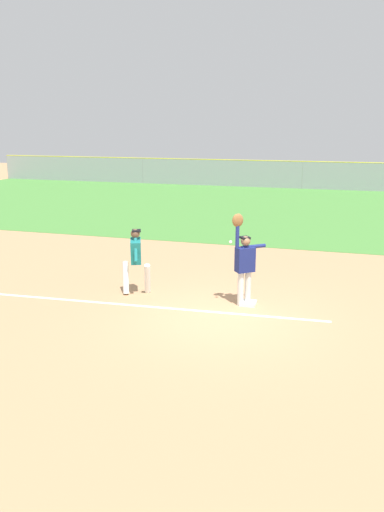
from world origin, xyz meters
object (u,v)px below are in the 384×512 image
object	(u,v)px
runner	(136,257)
parked_car_white	(212,171)
parked_car_silver	(279,172)
fielder	(244,261)
baseball	(231,242)
first_base	(248,303)
parked_car_red	(344,175)

from	to	relation	value
runner	parked_car_white	world-z (taller)	runner
runner	parked_car_silver	size ratio (longest dim) A/B	0.37
runner	fielder	bearing A→B (deg)	-23.06
baseball	parked_car_silver	world-z (taller)	baseball
first_base	parked_car_silver	world-z (taller)	parked_car_silver
runner	parked_car_silver	world-z (taller)	runner
runner	first_base	bearing A→B (deg)	-22.14
parked_car_white	parked_car_silver	xyz separation A→B (m)	(5.20, 0.30, 0.00)
first_base	fielder	bearing A→B (deg)	-158.88
fielder	parked_car_silver	bearing A→B (deg)	-32.60
parked_car_red	first_base	bearing A→B (deg)	-91.51
fielder	runner	world-z (taller)	fielder
baseball	parked_car_white	distance (m)	28.34
baseball	parked_car_silver	distance (m)	27.79
parked_car_silver	parked_car_red	xyz separation A→B (m)	(4.75, -0.71, 0.00)
parked_car_white	parked_car_silver	distance (m)	5.21
parked_car_red	fielder	bearing A→B (deg)	-91.74
parked_car_white	parked_car_red	size ratio (longest dim) A/B	1.00
fielder	parked_car_white	xyz separation A→B (m)	(-7.50, 27.22, -0.45)
first_base	runner	world-z (taller)	runner
parked_car_white	parked_car_silver	size ratio (longest dim) A/B	0.99
runner	parked_car_silver	bearing A→B (deg)	67.10
runner	parked_car_red	distance (m)	27.26
first_base	fielder	distance (m)	1.09
runner	baseball	size ratio (longest dim) A/B	23.24
baseball	runner	bearing A→B (deg)	174.45
baseball	parked_car_white	size ratio (longest dim) A/B	0.02
fielder	baseball	distance (m)	0.60
first_base	runner	bearing A→B (deg)	179.66
parked_car_red	parked_car_silver	bearing A→B (deg)	174.96
runner	parked_car_white	distance (m)	27.56
parked_car_white	first_base	bearing A→B (deg)	-78.49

